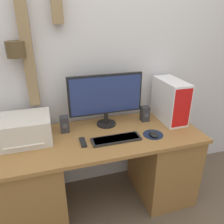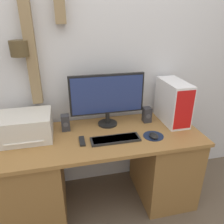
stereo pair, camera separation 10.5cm
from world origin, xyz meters
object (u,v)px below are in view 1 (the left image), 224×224
object	(u,v)px
keyboard	(116,139)
mouse	(154,134)
speaker_left	(64,124)
monitor	(106,96)
computer_tower	(170,101)
printer	(24,129)
remote_control	(83,142)
speaker_right	(145,114)

from	to	relation	value
keyboard	mouse	distance (m)	0.31
speaker_left	keyboard	bearing A→B (deg)	-34.82
monitor	computer_tower	bearing A→B (deg)	-6.62
keyboard	printer	xyz separation A→B (m)	(-0.67, 0.20, 0.09)
printer	remote_control	bearing A→B (deg)	-21.97
monitor	mouse	xyz separation A→B (m)	(0.31, -0.31, -0.24)
printer	remote_control	size ratio (longest dim) A/B	3.02
keyboard	computer_tower	xyz separation A→B (m)	(0.58, 0.21, 0.18)
printer	speaker_right	distance (m)	1.03
keyboard	speaker_right	size ratio (longest dim) A/B	2.81
keyboard	printer	size ratio (longest dim) A/B	0.98
mouse	keyboard	bearing A→B (deg)	173.87
printer	speaker_left	xyz separation A→B (m)	(0.30, 0.06, -0.03)
printer	speaker_left	size ratio (longest dim) A/B	2.87
computer_tower	mouse	bearing A→B (deg)	-137.92
monitor	remote_control	world-z (taller)	monitor
printer	computer_tower	bearing A→B (deg)	0.65
monitor	speaker_right	xyz separation A→B (m)	(0.36, -0.03, -0.20)
computer_tower	monitor	bearing A→B (deg)	173.38
speaker_left	mouse	bearing A→B (deg)	-23.21
monitor	keyboard	size ratio (longest dim) A/B	1.65
monitor	keyboard	distance (m)	0.38
speaker_left	speaker_right	size ratio (longest dim) A/B	1.00
computer_tower	remote_control	bearing A→B (deg)	-167.71
mouse	remote_control	size ratio (longest dim) A/B	0.73
keyboard	mouse	bearing A→B (deg)	-6.13
keyboard	computer_tower	world-z (taller)	computer_tower
mouse	remote_control	distance (m)	0.56
keyboard	mouse	size ratio (longest dim) A/B	4.05
speaker_right	remote_control	distance (m)	0.65
mouse	computer_tower	size ratio (longest dim) A/B	0.25
computer_tower	remote_control	world-z (taller)	computer_tower
keyboard	remote_control	xyz separation A→B (m)	(-0.26, 0.03, -0.00)
remote_control	keyboard	bearing A→B (deg)	-7.19
remote_control	speaker_left	bearing A→B (deg)	116.54
mouse	computer_tower	bearing A→B (deg)	42.08
computer_tower	remote_control	xyz separation A→B (m)	(-0.83, -0.18, -0.18)
computer_tower	remote_control	size ratio (longest dim) A/B	2.96
mouse	speaker_left	distance (m)	0.73
computer_tower	speaker_right	bearing A→B (deg)	170.15
keyboard	remote_control	world-z (taller)	keyboard
printer	speaker_right	world-z (taller)	printer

